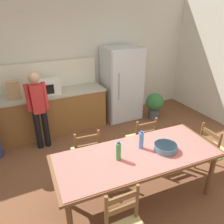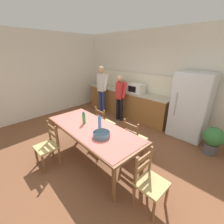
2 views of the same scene
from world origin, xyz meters
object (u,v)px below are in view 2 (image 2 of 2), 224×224
person_at_counter (120,96)px  chair_side_near_left (48,146)px  bottle_off_centre (100,122)px  refrigerator (191,106)px  microwave (137,88)px  serving_bowl (102,134)px  chair_side_far_left (104,124)px  person_at_sink (102,88)px  chair_side_far_right (134,139)px  potted_plant (213,139)px  bottle_near_centre (84,118)px  paper_bag (122,85)px  chair_head_end (150,182)px  dining_table (92,131)px

person_at_counter → chair_side_near_left: bearing=-171.2°
bottle_off_centre → chair_side_near_left: size_ratio=0.30×
refrigerator → microwave: size_ratio=3.54×
microwave → serving_bowl: microwave is taller
chair_side_far_left → person_at_sink: bearing=-35.3°
chair_side_far_right → person_at_sink: person_at_sink is taller
bottle_off_centre → chair_side_far_right: 0.89m
chair_side_far_left → chair_side_far_right: bearing=-177.8°
potted_plant → bottle_near_centre: bearing=-135.9°
paper_bag → chair_side_far_left: (0.86, -1.70, -0.67)m
paper_bag → bottle_off_centre: (1.45, -2.37, -0.20)m
bottle_off_centre → person_at_sink: person_at_sink is taller
bottle_off_centre → bottle_near_centre: bearing=-167.0°
chair_side_far_left → chair_side_far_right: (1.02, -0.06, 0.00)m
refrigerator → chair_side_far_right: size_ratio=1.95×
serving_bowl → chair_side_far_right: size_ratio=0.35×
serving_bowl → potted_plant: 2.60m
refrigerator → paper_bag: size_ratio=4.92×
chair_side_far_left → bottle_off_centre: bearing=136.7°
serving_bowl → chair_side_far_left: bearing=134.9°
refrigerator → chair_head_end: 2.61m
bottle_off_centre → person_at_sink: 2.75m
chair_side_near_left → chair_side_far_left: size_ratio=1.00×
chair_side_near_left → microwave: bearing=93.3°
chair_head_end → paper_bag: bearing=49.9°
potted_plant → microwave: bearing=169.8°
chair_side_far_right → bottle_near_centre: bearing=43.2°
chair_head_end → potted_plant: bearing=-7.2°
chair_side_far_left → paper_bag: bearing=-58.0°
potted_plant → person_at_counter: bearing=-178.5°
chair_side_near_left → chair_side_far_left: same height
chair_side_far_left → dining_table: bearing=126.5°
chair_side_far_left → potted_plant: size_ratio=1.36×
bottle_near_centre → chair_head_end: (1.71, -0.09, -0.47)m
refrigerator → chair_head_end: size_ratio=1.95×
dining_table → chair_side_far_right: 0.95m
bottle_off_centre → microwave: bearing=108.7°
paper_bag → chair_side_far_left: paper_bag is taller
microwave → chair_side_far_left: 1.84m
refrigerator → bottle_off_centre: 2.55m
chair_side_near_left → bottle_off_centre: bearing=51.9°
microwave → paper_bag: size_ratio=1.39×
chair_side_near_left → person_at_counter: size_ratio=0.58×
bottle_off_centre → person_at_sink: size_ratio=0.15×
bottle_near_centre → chair_side_far_left: bottle_near_centre is taller
microwave → dining_table: bearing=-74.6°
paper_bag → dining_table: bearing=-61.8°
microwave → chair_side_far_right: microwave is taller
refrigerator → potted_plant: bearing=-30.8°
bottle_off_centre → chair_head_end: 1.40m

